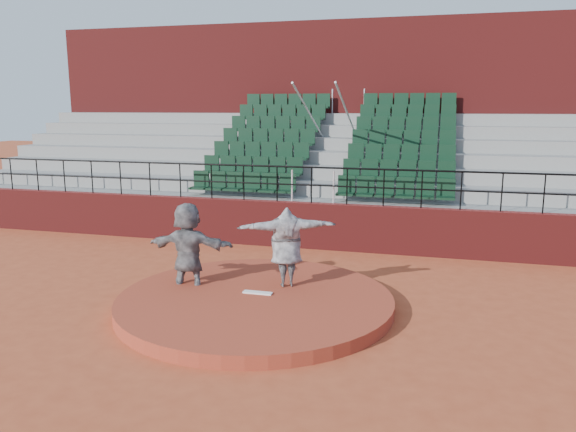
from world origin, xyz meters
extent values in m
plane|color=#AB4726|center=(0.00, 0.00, 0.00)|extent=(90.00, 90.00, 0.00)
cylinder|color=#9C3823|center=(0.00, 0.00, 0.12)|extent=(5.50, 5.50, 0.25)
cube|color=white|center=(0.00, 0.15, 0.27)|extent=(0.60, 0.15, 0.03)
cube|color=maroon|center=(0.00, 5.00, 0.65)|extent=(24.00, 0.30, 1.30)
cylinder|color=black|center=(0.00, 5.00, 2.30)|extent=(24.00, 0.05, 0.05)
cylinder|color=black|center=(0.00, 5.00, 1.80)|extent=(24.00, 0.04, 0.04)
cylinder|color=black|center=(-10.00, 5.00, 1.80)|extent=(0.04, 0.04, 1.00)
cylinder|color=black|center=(-9.00, 5.00, 1.80)|extent=(0.04, 0.04, 1.00)
cylinder|color=black|center=(-8.00, 5.00, 1.80)|extent=(0.04, 0.04, 1.00)
cylinder|color=black|center=(-7.00, 5.00, 1.80)|extent=(0.04, 0.04, 1.00)
cylinder|color=black|center=(-6.00, 5.00, 1.80)|extent=(0.04, 0.04, 1.00)
cylinder|color=black|center=(-5.00, 5.00, 1.80)|extent=(0.04, 0.04, 1.00)
cylinder|color=black|center=(-4.00, 5.00, 1.80)|extent=(0.04, 0.04, 1.00)
cylinder|color=black|center=(-3.00, 5.00, 1.80)|extent=(0.04, 0.04, 1.00)
cylinder|color=black|center=(-2.00, 5.00, 1.80)|extent=(0.04, 0.04, 1.00)
cylinder|color=black|center=(-1.00, 5.00, 1.80)|extent=(0.04, 0.04, 1.00)
cylinder|color=black|center=(0.00, 5.00, 1.80)|extent=(0.04, 0.04, 1.00)
cylinder|color=black|center=(1.00, 5.00, 1.80)|extent=(0.04, 0.04, 1.00)
cylinder|color=black|center=(2.00, 5.00, 1.80)|extent=(0.04, 0.04, 1.00)
cylinder|color=black|center=(3.00, 5.00, 1.80)|extent=(0.04, 0.04, 1.00)
cylinder|color=black|center=(4.00, 5.00, 1.80)|extent=(0.04, 0.04, 1.00)
cylinder|color=black|center=(5.00, 5.00, 1.80)|extent=(0.04, 0.04, 1.00)
cylinder|color=black|center=(6.00, 5.00, 1.80)|extent=(0.04, 0.04, 1.00)
cube|color=gray|center=(0.00, 5.58, 0.65)|extent=(24.00, 0.85, 1.30)
cube|color=black|center=(-2.25, 5.59, 1.66)|extent=(3.30, 0.48, 0.72)
cube|color=black|center=(2.25, 5.59, 1.66)|extent=(3.30, 0.48, 0.72)
cube|color=gray|center=(0.00, 6.43, 0.85)|extent=(24.00, 0.85, 1.70)
cube|color=black|center=(-2.25, 6.44, 2.06)|extent=(3.30, 0.48, 0.72)
cube|color=black|center=(2.25, 6.44, 2.06)|extent=(3.30, 0.48, 0.72)
cube|color=gray|center=(0.00, 7.28, 1.05)|extent=(24.00, 0.85, 2.10)
cube|color=black|center=(-2.25, 7.29, 2.46)|extent=(3.30, 0.48, 0.72)
cube|color=black|center=(2.25, 7.29, 2.46)|extent=(3.30, 0.48, 0.72)
cube|color=gray|center=(0.00, 8.12, 1.25)|extent=(24.00, 0.85, 2.50)
cube|color=black|center=(-2.25, 8.13, 2.86)|extent=(3.30, 0.48, 0.72)
cube|color=black|center=(2.25, 8.13, 2.86)|extent=(3.30, 0.48, 0.72)
cube|color=gray|center=(0.00, 8.97, 1.45)|extent=(24.00, 0.85, 2.90)
cube|color=black|center=(-2.25, 8.98, 3.26)|extent=(3.30, 0.48, 0.72)
cube|color=black|center=(2.25, 8.98, 3.26)|extent=(3.30, 0.48, 0.72)
cube|color=gray|center=(0.00, 9.82, 1.65)|extent=(24.00, 0.85, 3.30)
cube|color=black|center=(-2.25, 9.83, 3.66)|extent=(3.30, 0.48, 0.72)
cube|color=black|center=(2.25, 9.83, 3.66)|extent=(3.30, 0.48, 0.72)
cube|color=gray|center=(0.00, 10.68, 1.85)|extent=(24.00, 0.85, 3.70)
cube|color=black|center=(-2.25, 10.69, 4.06)|extent=(3.30, 0.48, 0.72)
cube|color=black|center=(2.25, 10.69, 4.06)|extent=(3.30, 0.48, 0.72)
cylinder|color=silver|center=(-0.60, 8.12, 3.40)|extent=(0.06, 5.97, 2.46)
cylinder|color=silver|center=(0.60, 8.12, 3.40)|extent=(0.06, 5.97, 2.46)
cube|color=maroon|center=(0.00, 12.60, 3.55)|extent=(24.00, 3.00, 7.10)
imported|color=black|center=(0.43, 0.80, 1.09)|extent=(2.11, 1.37, 1.68)
imported|color=black|center=(-1.61, 0.40, 1.00)|extent=(1.89, 0.70, 2.00)
camera|label=1|loc=(3.43, -10.13, 3.98)|focal=35.00mm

